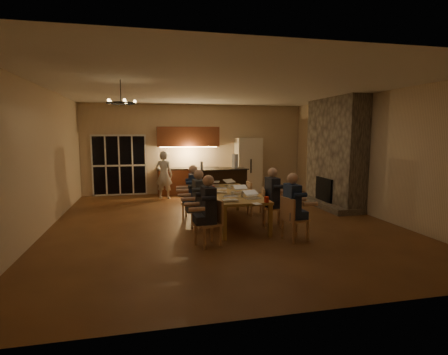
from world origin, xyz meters
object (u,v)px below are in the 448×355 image
(redcup_mid, at_px, (213,188))
(plate_far, at_px, (242,187))
(redcup_near, at_px, (267,199))
(person_left_mid, at_px, (199,200))
(chandelier, at_px, (121,103))
(bar_island, at_px, (219,186))
(bar_blender, at_px, (235,161))
(dining_table, at_px, (232,208))
(refrigerator, at_px, (248,165))
(mug_back, at_px, (211,186))
(laptop_b, at_px, (253,194))
(chair_left_near, at_px, (208,223))
(chair_right_near, at_px, (295,219))
(can_silver, at_px, (242,194))
(chair_left_mid, at_px, (202,211))
(laptop_f, at_px, (232,182))
(chair_right_mid, at_px, (272,207))
(standing_person, at_px, (164,175))
(laptop_c, at_px, (220,188))
(laptop_a, at_px, (230,195))
(person_left_near, at_px, (209,210))
(chair_right_far, at_px, (256,198))
(person_right_mid, at_px, (272,197))
(plate_left, at_px, (228,200))
(bar_bottle, at_px, (202,165))
(mug_mid, at_px, (230,187))
(mug_front, at_px, (233,194))
(chair_left_far, at_px, (191,202))
(person_right_near, at_px, (292,207))
(plate_near, at_px, (252,196))
(laptop_d, at_px, (241,188))
(can_cola, at_px, (213,182))
(laptop_e, at_px, (213,182))

(redcup_mid, distance_m, plate_far, 0.92)
(redcup_mid, bearing_deg, redcup_near, -65.41)
(person_left_mid, height_order, chandelier, chandelier)
(bar_island, bearing_deg, bar_blender, 4.22)
(dining_table, relative_size, person_left_mid, 2.03)
(refrigerator, distance_m, mug_back, 4.07)
(chandelier, height_order, laptop_b, chandelier)
(chair_left_near, bearing_deg, chair_right_near, 70.40)
(chandelier, bearing_deg, can_silver, 4.94)
(chair_left_mid, relative_size, laptop_f, 2.78)
(chair_right_mid, xyz_separation_m, laptop_f, (-0.60, 1.50, 0.42))
(dining_table, xyz_separation_m, chair_right_near, (0.92, -1.63, 0.07))
(standing_person, bearing_deg, laptop_c, 130.70)
(dining_table, bearing_deg, mug_back, 116.43)
(refrigerator, height_order, laptop_a, refrigerator)
(person_left_near, bearing_deg, person_left_mid, 178.30)
(person_left_mid, xyz_separation_m, can_silver, (0.96, -0.12, 0.12))
(chair_left_near, relative_size, laptop_c, 2.78)
(dining_table, height_order, chair_right_far, chair_right_far)
(person_right_mid, relative_size, laptop_c, 4.31)
(plate_left, bearing_deg, bar_bottle, 90.83)
(can_silver, bearing_deg, chandelier, -175.06)
(chair_right_near, relative_size, person_right_mid, 0.64)
(chair_right_mid, xyz_separation_m, redcup_mid, (-1.25, 0.88, 0.37))
(bar_bottle, relative_size, bar_blender, 0.54)
(chair_left_mid, bearing_deg, mug_mid, 131.43)
(standing_person, bearing_deg, mug_front, 130.77)
(laptop_c, relative_size, can_silver, 2.67)
(chair_right_near, distance_m, person_left_mid, 2.13)
(chair_left_far, bearing_deg, person_right_near, 56.59)
(chair_left_near, bearing_deg, redcup_near, 82.59)
(standing_person, distance_m, can_silver, 4.52)
(chair_left_mid, distance_m, bar_bottle, 3.02)
(chair_right_mid, height_order, mug_mid, chair_right_mid)
(can_silver, relative_size, plate_far, 0.43)
(laptop_a, bearing_deg, chair_right_near, 151.49)
(chair_left_near, distance_m, bar_blender, 4.56)
(chair_left_near, distance_m, redcup_near, 1.35)
(mug_front, bearing_deg, plate_left, -114.31)
(person_right_near, bearing_deg, plate_near, 26.87)
(laptop_d, height_order, can_silver, laptop_d)
(chair_right_far, height_order, can_cola, chair_right_far)
(dining_table, xyz_separation_m, laptop_e, (-0.25, 1.16, 0.49))
(chair_left_mid, bearing_deg, can_silver, 71.84)
(refrigerator, bearing_deg, dining_table, -111.36)
(person_right_near, bearing_deg, standing_person, 22.83)
(can_cola, bearing_deg, plate_far, -49.22)
(plate_left, bearing_deg, bar_island, 81.74)
(bar_island, bearing_deg, plate_near, -92.79)
(laptop_a, xyz_separation_m, mug_mid, (0.37, 1.56, -0.06))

